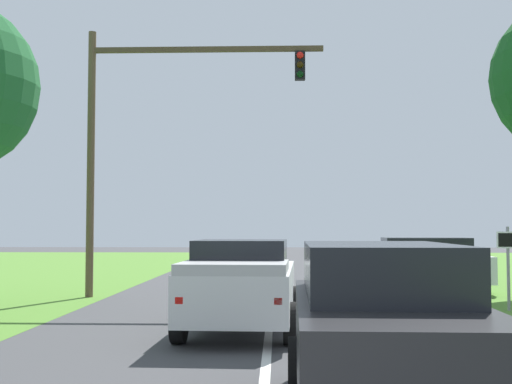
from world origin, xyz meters
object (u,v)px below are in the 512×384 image
(traffic_light, at_px, (149,122))
(crossing_suv_far, at_px, (421,264))
(pickup_truck_lead, at_px, (242,284))
(keep_moving_sign, at_px, (508,257))
(red_suv_near, at_px, (381,329))

(traffic_light, height_order, crossing_suv_far, traffic_light)
(pickup_truck_lead, xyz_separation_m, keep_moving_sign, (6.82, 3.72, 0.42))
(pickup_truck_lead, relative_size, crossing_suv_far, 1.17)
(keep_moving_sign, bearing_deg, traffic_light, 163.52)
(traffic_light, xyz_separation_m, keep_moving_sign, (10.15, -3.00, -4.10))
(keep_moving_sign, height_order, crossing_suv_far, keep_moving_sign)
(crossing_suv_far, bearing_deg, keep_moving_sign, -74.42)
(traffic_light, relative_size, keep_moving_sign, 3.82)
(red_suv_near, relative_size, keep_moving_sign, 2.23)
(red_suv_near, xyz_separation_m, traffic_light, (-5.24, 13.27, 4.47))
(crossing_suv_far, bearing_deg, red_suv_near, -103.59)
(red_suv_near, height_order, pickup_truck_lead, red_suv_near)
(pickup_truck_lead, distance_m, traffic_light, 8.76)
(traffic_light, height_order, keep_moving_sign, traffic_light)
(traffic_light, relative_size, crossing_suv_far, 1.81)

